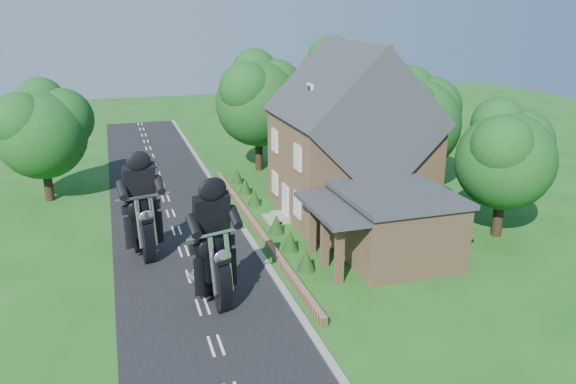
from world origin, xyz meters
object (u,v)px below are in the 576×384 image
object	(u,v)px
motorcycle_lead	(215,287)
motorcycle_follow	(144,242)
house	(350,143)
garden_wall	(255,225)
annex	(392,224)

from	to	relation	value
motorcycle_lead	motorcycle_follow	bearing A→B (deg)	-82.90
house	motorcycle_lead	xyz separation A→B (m)	(-9.94, -8.94, -3.50)
motorcycle_follow	house	bearing A→B (deg)	-178.17
garden_wall	motorcycle_lead	world-z (taller)	motorcycle_lead
annex	motorcycle_follow	bearing A→B (deg)	163.01
motorcycle_lead	annex	bearing A→B (deg)	176.65
house	annex	size ratio (longest dim) A/B	1.45
garden_wall	motorcycle_follow	distance (m)	6.64
house	motorcycle_follow	world-z (taller)	house
garden_wall	house	size ratio (longest dim) A/B	2.15
annex	motorcycle_follow	distance (m)	12.37
house	motorcycle_lead	distance (m)	13.82
motorcycle_lead	motorcycle_follow	xyz separation A→B (m)	(-2.48, 5.74, -0.01)
garden_wall	motorcycle_follow	size ratio (longest dim) A/B	12.34
house	motorcycle_lead	bearing A→B (deg)	-138.04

